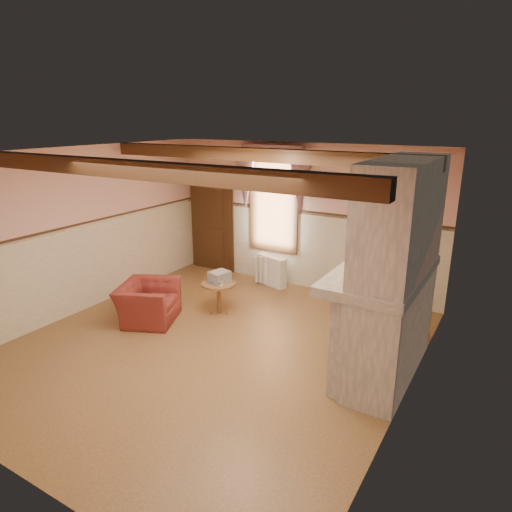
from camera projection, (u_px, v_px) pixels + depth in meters
The scene contains 25 objects.
floor at pixel (212, 346), 6.75m from camera, with size 5.50×6.00×0.01m, color brown.
ceiling at pixel (206, 153), 5.93m from camera, with size 5.50×6.00×0.01m, color silver.
wall_back at pixel (302, 217), 8.80m from camera, with size 5.50×0.02×2.80m, color #DDA599.
wall_left at pixel (78, 231), 7.69m from camera, with size 0.02×6.00×2.80m, color #DDA599.
wall_right at pixel (412, 294), 4.99m from camera, with size 0.02×6.00×2.80m, color #DDA599.
wainscot at pixel (211, 299), 6.53m from camera, with size 5.50×6.00×1.50m, color beige, non-canonical shape.
chair_rail at pixel (209, 249), 6.31m from camera, with size 5.50×6.00×0.08m, color black, non-canonical shape.
firebox at pixel (358, 335), 6.13m from camera, with size 0.20×0.95×0.90m, color black.
armchair at pixel (148, 302), 7.52m from camera, with size 0.99×0.86×0.64m, color maroon.
side_table at pixel (219, 298), 7.82m from camera, with size 0.58×0.58×0.55m, color brown.
book_stack at pixel (219, 277), 7.73m from camera, with size 0.26×0.32×0.20m, color #B7AD8C.
radiator at pixel (271, 271), 9.12m from camera, with size 0.70×0.18×0.60m, color white.
bowl at pixel (379, 269), 5.61m from camera, with size 0.35×0.35×0.09m, color brown.
mantel_clock at pixel (399, 247), 6.36m from camera, with size 0.14×0.24×0.20m, color black.
oil_lamp at pixel (396, 247), 6.20m from camera, with size 0.11×0.11×0.28m, color #C67F38.
candle_red at pixel (369, 276), 5.25m from camera, with size 0.06×0.06×0.16m, color #A61429.
jar_yellow at pixel (367, 279), 5.21m from camera, with size 0.06×0.06×0.12m, color gold.
fireplace at pixel (396, 273), 5.64m from camera, with size 0.85×2.00×2.80m, color gray.
mantel at pixel (381, 274), 5.74m from camera, with size 1.05×2.05×0.12m, color gray.
overmantel_mirror at pixel (371, 225), 5.66m from camera, with size 0.06×1.44×1.04m, color silver.
door at pixel (212, 223), 9.88m from camera, with size 1.10×0.10×2.10m, color black.
window at pixel (274, 201), 9.00m from camera, with size 1.06×0.08×2.02m, color white.
window_drapes at pixel (272, 171), 8.75m from camera, with size 1.30×0.14×1.40m, color gray.
ceiling_beam_front at pixel (140, 170), 4.97m from camera, with size 5.50×0.18×0.20m, color black.
ceiling_beam_back at pixel (254, 155), 6.94m from camera, with size 5.50×0.18×0.20m, color black.
Camera 1 is at (3.66, -4.87, 3.27)m, focal length 32.00 mm.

